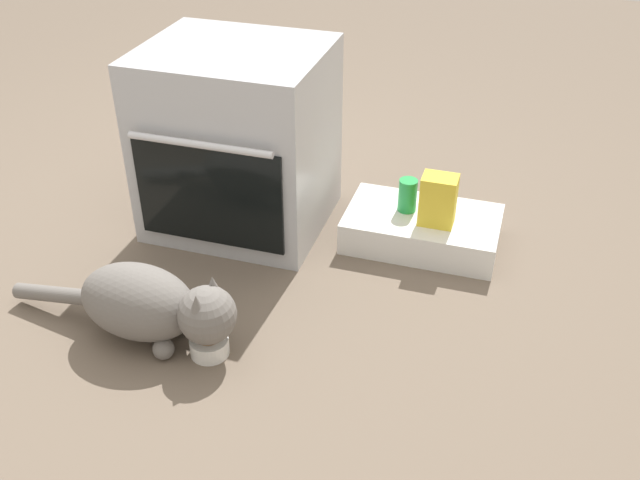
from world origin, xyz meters
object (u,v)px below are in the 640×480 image
soda_can (408,195)px  food_bowl (209,345)px  snack_bag (438,200)px  cat (151,304)px  oven (238,140)px  pantry_cabinet (422,229)px

soda_can → food_bowl: bearing=-118.3°
snack_bag → cat: bearing=-135.1°
snack_bag → soda_can: size_ratio=1.50×
oven → soda_can: 0.63m
cat → snack_bag: snack_bag is taller
pantry_cabinet → soda_can: bearing=165.0°
food_bowl → snack_bag: (0.54, 0.73, 0.18)m
oven → snack_bag: bearing=0.3°
soda_can → oven: bearing=-174.7°
oven → pantry_cabinet: 0.73m
cat → soda_can: (0.60, 0.77, 0.05)m
food_bowl → cat: (-0.18, 0.01, 0.10)m
food_bowl → soda_can: 0.90m
cat → soda_can: 0.98m
pantry_cabinet → snack_bag: 0.16m
soda_can → pantry_cabinet: bearing=-15.0°
cat → oven: bearing=94.0°
snack_bag → pantry_cabinet: bearing=145.1°
food_bowl → snack_bag: snack_bag is taller
cat → soda_can: cat is taller
food_bowl → cat: size_ratio=0.15×
oven → food_bowl: size_ratio=5.74×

